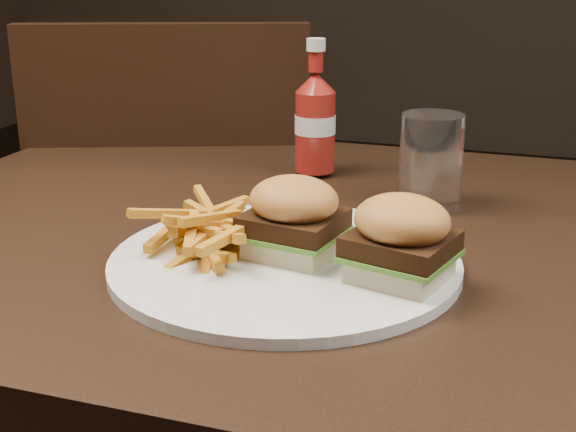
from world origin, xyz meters
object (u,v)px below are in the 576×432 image
(plate, at_px, (285,263))
(tumbler, at_px, (431,163))
(chair_far, at_px, (186,277))
(ketchup_bottle, at_px, (315,132))
(dining_table, at_px, (376,250))

(plate, height_order, tumbler, tumbler)
(chair_far, height_order, plate, plate)
(plate, relative_size, tumbler, 2.96)
(chair_far, bearing_deg, ketchup_bottle, 119.05)
(dining_table, relative_size, plate, 3.49)
(ketchup_bottle, relative_size, tumbler, 0.93)
(dining_table, bearing_deg, tumbler, 71.34)
(tumbler, bearing_deg, chair_far, 143.41)
(tumbler, bearing_deg, dining_table, -108.66)
(plate, bearing_deg, ketchup_bottle, 101.83)
(tumbler, bearing_deg, ketchup_bottle, 151.63)
(chair_far, distance_m, tumbler, 0.75)
(chair_far, xyz_separation_m, ketchup_bottle, (0.35, -0.29, 0.38))
(dining_table, xyz_separation_m, tumbler, (0.04, 0.11, 0.08))
(dining_table, xyz_separation_m, ketchup_bottle, (-0.13, 0.21, 0.08))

